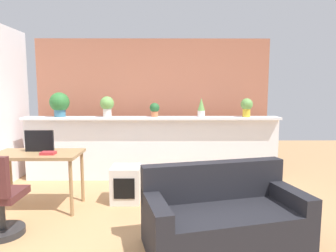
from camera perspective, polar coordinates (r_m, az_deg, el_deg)
name	(u,v)px	position (r m, az deg, el deg)	size (l,w,h in m)	color
ground_plane	(144,233)	(3.48, -4.68, -19.74)	(12.00, 12.00, 0.00)	tan
divider_wall	(152,149)	(5.21, -3.09, -4.48)	(4.34, 0.16, 1.06)	white
plant_shelf	(152,118)	(5.09, -3.16, 1.53)	(4.34, 0.32, 0.04)	white
brick_wall_behind	(153,106)	(5.72, -2.86, 3.80)	(4.34, 0.10, 2.50)	#AD664C
potted_plant_0	(60,103)	(5.41, -19.97, 4.09)	(0.33, 0.33, 0.41)	#386B84
potted_plant_1	(107,105)	(5.14, -11.53, 3.94)	(0.23, 0.23, 0.35)	silver
potted_plant_2	(155,109)	(5.10, -2.57, 3.24)	(0.17, 0.17, 0.24)	#C66B42
potted_plant_3	(201,107)	(5.11, 6.35, 3.55)	(0.12, 0.12, 0.32)	silver
potted_plant_4	(247,106)	(5.22, 14.75, 3.68)	(0.20, 0.20, 0.31)	gold
desk	(38,159)	(4.27, -23.57, -5.79)	(1.10, 0.60, 0.75)	#99754C
tv_monitor	(39,141)	(4.30, -23.30, -2.62)	(0.37, 0.04, 0.28)	black
side_cube_shelf	(126,184)	(4.30, -7.99, -10.90)	(0.40, 0.41, 0.50)	silver
book_on_desk	(48,153)	(4.08, -21.86, -4.81)	(0.18, 0.12, 0.04)	#B22D33
couch	(223,218)	(3.18, 10.50, -16.92)	(1.70, 1.11, 0.80)	black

